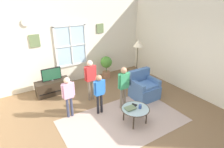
{
  "coord_description": "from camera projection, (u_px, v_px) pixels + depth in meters",
  "views": [
    {
      "loc": [
        -2.26,
        -3.25,
        3.06
      ],
      "look_at": [
        0.05,
        0.44,
        1.19
      ],
      "focal_mm": 29.93,
      "sensor_mm": 36.0,
      "label": 1
    }
  ],
  "objects": [
    {
      "name": "person_pink_shirt",
      "position": [
        68.0,
        93.0,
        4.78
      ],
      "size": [
        0.35,
        0.16,
        1.16
      ],
      "color": "#333851",
      "rests_on": "ground_plane"
    },
    {
      "name": "remote_near_cup",
      "position": [
        135.0,
        104.0,
        4.83
      ],
      "size": [
        0.1,
        0.14,
        0.02
      ],
      "primitive_type": "cube",
      "rotation": [
        0.0,
        0.0,
        0.45
      ],
      "color": "black",
      "rests_on": "coffee_table"
    },
    {
      "name": "person_green_shirt",
      "position": [
        123.0,
        83.0,
        5.15
      ],
      "size": [
        0.38,
        0.17,
        1.26
      ],
      "color": "#726656",
      "rests_on": "ground_plane"
    },
    {
      "name": "remote_near_books",
      "position": [
        135.0,
        107.0,
        4.74
      ],
      "size": [
        0.1,
        0.14,
        0.02
      ],
      "primitive_type": "cube",
      "rotation": [
        0.0,
        0.0,
        -0.49
      ],
      "color": "black",
      "rests_on": "coffee_table"
    },
    {
      "name": "television",
      "position": [
        51.0,
        74.0,
        5.95
      ],
      "size": [
        0.61,
        0.08,
        0.44
      ],
      "color": "#4C4C4C",
      "rests_on": "tv_stand"
    },
    {
      "name": "armchair",
      "position": [
        144.0,
        88.0,
        5.89
      ],
      "size": [
        0.76,
        0.74,
        0.87
      ],
      "color": "#476B9E",
      "rests_on": "ground_plane"
    },
    {
      "name": "cup",
      "position": [
        140.0,
        107.0,
        4.67
      ],
      "size": [
        0.08,
        0.08,
        0.1
      ],
      "primitive_type": "cylinder",
      "color": "#334C8C",
      "rests_on": "coffee_table"
    },
    {
      "name": "book_stack",
      "position": [
        130.0,
        108.0,
        4.65
      ],
      "size": [
        0.26,
        0.2,
        0.04
      ],
      "color": "#7AB049",
      "rests_on": "coffee_table"
    },
    {
      "name": "area_rug",
      "position": [
        123.0,
        121.0,
        4.88
      ],
      "size": [
        3.12,
        1.91,
        0.01
      ],
      "primitive_type": "cube",
      "color": "tan",
      "rests_on": "ground_plane"
    },
    {
      "name": "floor_lamp",
      "position": [
        138.0,
        48.0,
        6.14
      ],
      "size": [
        0.32,
        0.32,
        1.69
      ],
      "color": "black",
      "rests_on": "ground_plane"
    },
    {
      "name": "person_blue_shirt",
      "position": [
        99.0,
        90.0,
        4.94
      ],
      "size": [
        0.35,
        0.16,
        1.15
      ],
      "color": "black",
      "rests_on": "ground_plane"
    },
    {
      "name": "person_red_shirt",
      "position": [
        90.0,
        76.0,
        5.56
      ],
      "size": [
        0.39,
        0.18,
        1.3
      ],
      "color": "#726656",
      "rests_on": "ground_plane"
    },
    {
      "name": "tv_stand",
      "position": [
        53.0,
        87.0,
        6.14
      ],
      "size": [
        1.09,
        0.43,
        0.47
      ],
      "color": "#2D2319",
      "rests_on": "ground_plane"
    },
    {
      "name": "coffee_table",
      "position": [
        135.0,
        109.0,
        4.69
      ],
      "size": [
        0.72,
        0.72,
        0.42
      ],
      "color": "#99B2B7",
      "rests_on": "ground_plane"
    },
    {
      "name": "side_wall_right",
      "position": [
        200.0,
        50.0,
        5.68
      ],
      "size": [
        0.12,
        6.03,
        2.98
      ],
      "color": "silver",
      "rests_on": "ground_plane"
    },
    {
      "name": "potted_plant_by_window",
      "position": [
        106.0,
        65.0,
        7.22
      ],
      "size": [
        0.44,
        0.44,
        0.86
      ],
      "color": "#9E6B4C",
      "rests_on": "ground_plane"
    },
    {
      "name": "ground_plane",
      "position": [
        119.0,
        122.0,
        4.84
      ],
      "size": [
        6.35,
        6.63,
        0.02
      ],
      "primitive_type": "cube",
      "color": "brown"
    },
    {
      "name": "back_wall",
      "position": [
        71.0,
        42.0,
        6.64
      ],
      "size": [
        5.75,
        0.17,
        2.98
      ],
      "color": "silver",
      "rests_on": "ground_plane"
    }
  ]
}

